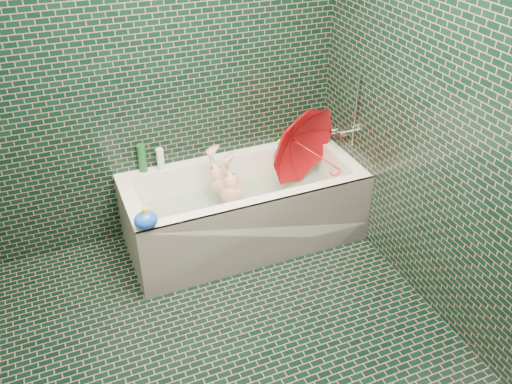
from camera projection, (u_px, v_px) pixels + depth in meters
name	position (u px, v px, depth m)	size (l,w,h in m)	color
floor	(237.00, 354.00, 3.21)	(2.80, 2.80, 0.00)	black
wall_back	(158.00, 73.00, 3.60)	(2.80, 2.80, 0.00)	black
wall_right	(456.00, 126.00, 2.94)	(2.80, 2.80, 0.00)	black
bathtub	(245.00, 216.00, 4.01)	(1.70, 0.75, 0.55)	white
bath_mat	(244.00, 220.00, 4.06)	(1.35, 0.47, 0.01)	#4EC327
water	(244.00, 205.00, 3.98)	(1.48, 0.53, 0.00)	silver
faucet	(346.00, 128.00, 3.97)	(0.18, 0.19, 0.55)	silver
child	(234.00, 202.00, 3.99)	(0.34, 0.22, 0.93)	tan
umbrella	(314.00, 153.00, 3.96)	(0.61, 0.61, 0.54)	red
soap_bottle_a	(317.00, 139.00, 4.30)	(0.10, 0.10, 0.25)	white
soap_bottle_b	(315.00, 136.00, 4.35)	(0.08, 0.08, 0.18)	#401E71
soap_bottle_c	(305.00, 138.00, 4.32)	(0.13, 0.13, 0.16)	#164E23
bottle_right_tall	(301.00, 129.00, 4.22)	(0.06, 0.06, 0.21)	#164E23
bottle_right_pump	(321.00, 125.00, 4.31)	(0.05, 0.05, 0.18)	silver
bottle_left_tall	(142.00, 158.00, 3.84)	(0.06, 0.06, 0.21)	#164E23
bottle_left_short	(161.00, 159.00, 3.87)	(0.05, 0.05, 0.17)	white
rubber_duck	(283.00, 141.00, 4.19)	(0.11, 0.07, 0.09)	yellow
bath_toy	(146.00, 220.00, 3.29)	(0.18, 0.17, 0.14)	blue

